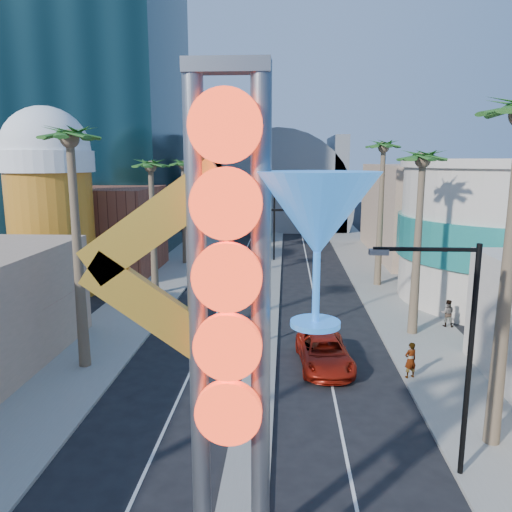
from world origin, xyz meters
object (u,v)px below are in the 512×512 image
(neon_sign, at_px, (266,310))
(red_pickup, at_px, (324,353))
(pedestrian_a, at_px, (410,360))
(pedestrian_b, at_px, (447,313))

(neon_sign, distance_m, red_pickup, 15.57)
(pedestrian_a, bearing_deg, neon_sign, 39.52)
(red_pickup, bearing_deg, pedestrian_b, 33.63)
(neon_sign, bearing_deg, pedestrian_a, 62.69)
(pedestrian_a, height_order, pedestrian_b, pedestrian_a)
(neon_sign, xyz_separation_m, red_pickup, (2.46, 13.91, -6.55))
(red_pickup, distance_m, pedestrian_b, 10.44)
(red_pickup, height_order, pedestrian_a, pedestrian_a)
(neon_sign, bearing_deg, red_pickup, 79.96)
(neon_sign, relative_size, pedestrian_a, 7.03)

